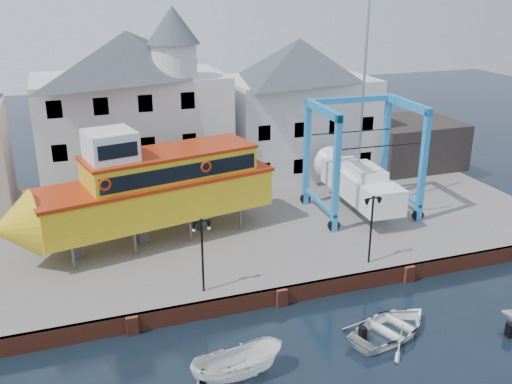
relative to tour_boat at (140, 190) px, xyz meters
name	(u,v)px	position (x,y,z in m)	size (l,w,h in m)	color
ground	(281,305)	(6.05, -8.38, -4.52)	(140.00, 140.00, 0.00)	black
hardstanding	(224,221)	(6.05, 2.62, -4.02)	(44.00, 22.00, 1.00)	#5F5D5B
quay_wall	(281,296)	(6.05, -8.28, -4.02)	(44.00, 0.47, 1.00)	brown
building_white_main	(133,110)	(1.18, 10.01, 2.83)	(14.00, 8.30, 14.00)	silver
building_white_right	(298,106)	(15.05, 10.61, 2.08)	(12.00, 8.00, 11.20)	silver
shed_dark	(409,143)	(25.05, 8.62, -1.52)	(8.00, 7.00, 4.00)	black
lamp_post_left	(202,237)	(2.05, -7.18, -0.34)	(1.12, 0.32, 4.20)	black
lamp_post_right	(372,212)	(12.05, -7.18, -0.34)	(1.12, 0.32, 4.20)	black
tour_boat	(140,190)	(0.00, 0.00, 0.00)	(17.59, 7.53, 7.46)	#59595E
travel_lift	(356,175)	(15.43, 0.87, -0.99)	(7.35, 10.15, 15.17)	#2782C4
motorboat_a	(237,378)	(1.96, -13.40, -4.52)	(1.60, 4.25, 1.64)	white
motorboat_b	(391,334)	(10.19, -12.74, -4.52)	(3.53, 4.95, 1.02)	white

